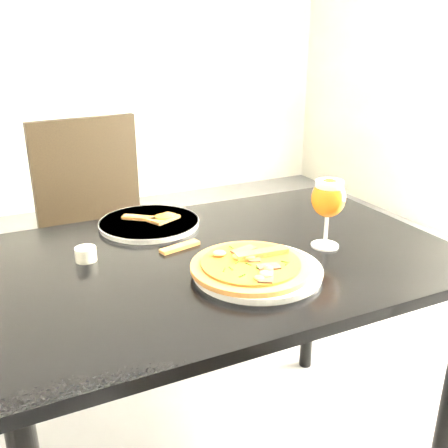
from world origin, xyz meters
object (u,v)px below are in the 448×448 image
dining_table (223,284)px  beer_glass (328,199)px  pizza (251,265)px  chair_far (103,233)px

dining_table → beer_glass: (0.27, -0.08, 0.23)m
dining_table → pizza: 0.18m
chair_far → pizza: size_ratio=3.41×
pizza → beer_glass: (0.26, 0.06, 0.11)m
chair_far → beer_glass: chair_far is taller
dining_table → pizza: size_ratio=4.19×
dining_table → beer_glass: 0.36m
chair_far → beer_glass: (0.42, -0.89, 0.34)m
pizza → beer_glass: 0.29m
dining_table → chair_far: chair_far is taller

